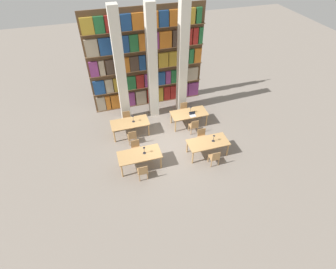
{
  "coord_description": "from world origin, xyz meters",
  "views": [
    {
      "loc": [
        -2.74,
        -9.25,
        9.06
      ],
      "look_at": [
        0.0,
        -0.12,
        0.69
      ],
      "focal_mm": 28.0,
      "sensor_mm": 36.0,
      "label": 1
    }
  ],
  "objects": [
    {
      "name": "chair_5",
      "position": [
        -1.66,
        1.99,
        0.47
      ],
      "size": [
        0.42,
        0.4,
        0.87
      ],
      "rotation": [
        0.0,
        0.0,
        3.14
      ],
      "color": "tan",
      "rests_on": "ground_plane"
    },
    {
      "name": "chair_1",
      "position": [
        -1.65,
        -0.37,
        0.47
      ],
      "size": [
        0.42,
        0.4,
        0.87
      ],
      "rotation": [
        0.0,
        0.0,
        3.14
      ],
      "color": "tan",
      "rests_on": "ground_plane"
    },
    {
      "name": "pillar_left",
      "position": [
        -1.61,
        2.65,
        3.0
      ],
      "size": [
        0.47,
        0.47,
        6.0
      ],
      "color": "silver",
      "rests_on": "ground_plane"
    },
    {
      "name": "laptop",
      "position": [
        1.65,
        0.88,
        0.81
      ],
      "size": [
        0.32,
        0.22,
        0.21
      ],
      "color": "silver",
      "rests_on": "reading_table_3"
    },
    {
      "name": "desk_lamp_3",
      "position": [
        1.61,
        1.12,
        1.05
      ],
      "size": [
        0.14,
        0.14,
        0.43
      ],
      "color": "#232328",
      "rests_on": "reading_table_3"
    },
    {
      "name": "desk_lamp_1",
      "position": [
        1.87,
        -1.25,
        1.03
      ],
      "size": [
        0.14,
        0.14,
        0.4
      ],
      "color": "#232328",
      "rests_on": "reading_table_1"
    },
    {
      "name": "desk_lamp_2",
      "position": [
        -1.42,
        1.26,
        1.04
      ],
      "size": [
        0.14,
        0.14,
        0.41
      ],
      "color": "#232328",
      "rests_on": "reading_table_2"
    },
    {
      "name": "pillar_center",
      "position": [
        0.0,
        2.65,
        3.0
      ],
      "size": [
        0.47,
        0.47,
        6.0
      ],
      "color": "silver",
      "rests_on": "ground_plane"
    },
    {
      "name": "chair_6",
      "position": [
        1.56,
        0.4,
        0.47
      ],
      "size": [
        0.42,
        0.4,
        0.87
      ],
      "color": "tan",
      "rests_on": "ground_plane"
    },
    {
      "name": "reading_table_2",
      "position": [
        -1.62,
        1.25,
        0.68
      ],
      "size": [
        1.92,
        0.91,
        0.77
      ],
      "color": "tan",
      "rests_on": "ground_plane"
    },
    {
      "name": "chair_3",
      "position": [
        1.65,
        -0.5,
        0.47
      ],
      "size": [
        0.42,
        0.4,
        0.87
      ],
      "rotation": [
        0.0,
        0.0,
        3.14
      ],
      "color": "tan",
      "rests_on": "ground_plane"
    },
    {
      "name": "desk_lamp_0",
      "position": [
        -1.39,
        -1.1,
        1.03
      ],
      "size": [
        0.14,
        0.14,
        0.4
      ],
      "color": "#232328",
      "rests_on": "reading_table_0"
    },
    {
      "name": "chair_0",
      "position": [
        -1.65,
        -1.85,
        0.47
      ],
      "size": [
        0.42,
        0.4,
        0.87
      ],
      "color": "tan",
      "rests_on": "ground_plane"
    },
    {
      "name": "reading_table_0",
      "position": [
        -1.62,
        -1.11,
        0.68
      ],
      "size": [
        1.92,
        0.91,
        0.77
      ],
      "color": "tan",
      "rests_on": "ground_plane"
    },
    {
      "name": "chair_2",
      "position": [
        1.65,
        -1.98,
        0.47
      ],
      "size": [
        0.42,
        0.4,
        0.87
      ],
      "color": "tan",
      "rests_on": "ground_plane"
    },
    {
      "name": "chair_4",
      "position": [
        -1.66,
        0.5,
        0.47
      ],
      "size": [
        0.42,
        0.4,
        0.87
      ],
      "color": "tan",
      "rests_on": "ground_plane"
    },
    {
      "name": "pillar_right",
      "position": [
        1.61,
        2.65,
        3.0
      ],
      "size": [
        0.47,
        0.47,
        6.0
      ],
      "color": "silver",
      "rests_on": "ground_plane"
    },
    {
      "name": "reading_table_1",
      "position": [
        1.61,
        -1.24,
        0.68
      ],
      "size": [
        1.92,
        0.91,
        0.77
      ],
      "color": "tan",
      "rests_on": "ground_plane"
    },
    {
      "name": "reading_table_3",
      "position": [
        1.55,
        1.14,
        0.68
      ],
      "size": [
        1.92,
        0.91,
        0.77
      ],
      "color": "tan",
      "rests_on": "ground_plane"
    },
    {
      "name": "chair_7",
      "position": [
        1.56,
        1.88,
        0.47
      ],
      "size": [
        0.42,
        0.4,
        0.87
      ],
      "rotation": [
        0.0,
        0.0,
        3.14
      ],
      "color": "tan",
      "rests_on": "ground_plane"
    },
    {
      "name": "ground_plane",
      "position": [
        0.0,
        0.0,
        0.0
      ],
      "size": [
        40.0,
        40.0,
        0.0
      ],
      "primitive_type": "plane",
      "color": "gray"
    },
    {
      "name": "bookshelf_bank",
      "position": [
        -0.01,
        3.82,
        2.64
      ],
      "size": [
        6.35,
        0.35,
        5.5
      ],
      "color": "brown",
      "rests_on": "ground_plane"
    }
  ]
}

